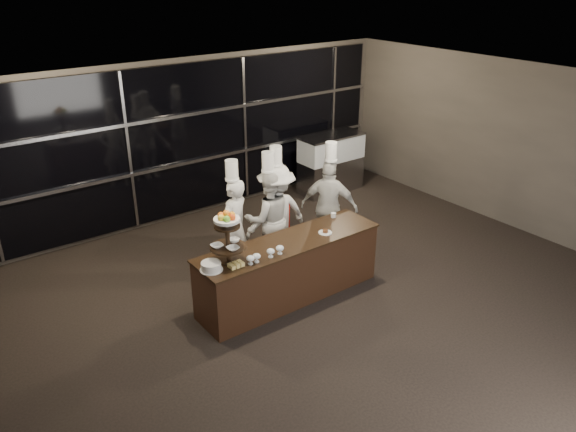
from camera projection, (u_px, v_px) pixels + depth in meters
room at (381, 234)px, 6.83m from camera, size 10.00×10.00×10.00m
window_wall at (190, 140)px, 10.43m from camera, size 8.60×0.10×2.80m
buffet_counter at (289, 269)px, 8.12m from camera, size 2.84×0.74×0.92m
display_stand at (227, 233)px, 7.22m from camera, size 0.48×0.48×0.74m
compotes at (264, 254)px, 7.43m from camera, size 0.59×0.11×0.12m
layer_cake at (211, 266)px, 7.17m from camera, size 0.30×0.30×0.11m
pastry_squares at (236, 265)px, 7.26m from camera, size 0.20×0.13×0.05m
small_plate at (325, 232)px, 8.17m from camera, size 0.20×0.20×0.05m
chef_cup at (333, 215)px, 8.67m from camera, size 0.08×0.08×0.07m
display_case at (331, 160)px, 11.91m from camera, size 1.41×0.61×1.24m
chef_a at (234, 227)px, 8.59m from camera, size 0.68×0.57×1.90m
chef_b at (269, 218)px, 8.90m from camera, size 0.94×0.83×1.91m
chef_c at (276, 213)px, 9.00m from camera, size 1.10×0.66×1.97m
chef_d at (329, 206)px, 9.30m from camera, size 0.90×1.00×1.93m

